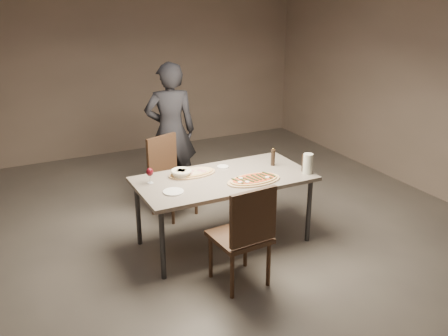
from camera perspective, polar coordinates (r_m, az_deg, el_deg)
name	(u,v)px	position (r m, az deg, el deg)	size (l,w,h in m)	color
room	(224,115)	(4.90, 0.00, 6.03)	(7.00, 7.00, 7.00)	#5C564F
dining_table	(224,182)	(5.13, 0.00, -1.64)	(1.80, 0.90, 0.75)	gray
zucchini_pizza	(254,180)	(5.01, 3.42, -1.33)	(0.58, 0.32, 0.05)	tan
ham_pizza	(192,173)	(5.19, -3.65, -0.56)	(0.51, 0.28, 0.04)	tan
bread_basket	(181,173)	(5.12, -4.90, -0.53)	(0.22, 0.22, 0.08)	beige
oil_dish	(223,167)	(5.37, -0.14, 0.15)	(0.12, 0.12, 0.01)	white
pepper_mill_left	(273,157)	(5.43, 5.62, 1.23)	(0.05, 0.05, 0.20)	black
pepper_mill_right	(304,163)	(5.30, 9.13, 0.60)	(0.05, 0.05, 0.20)	black
carafe	(308,164)	(5.25, 9.57, 0.50)	(0.10, 0.10, 0.21)	silver
wine_glass	(150,173)	(4.97, -8.48, -0.52)	(0.07, 0.07, 0.16)	silver
side_plate	(173,192)	(4.76, -5.80, -2.71)	(0.20, 0.20, 0.01)	white
chair_near	(245,231)	(4.44, 2.44, -7.26)	(0.50, 0.50, 1.00)	#3E281A
chair_far	(169,171)	(5.92, -6.35, -0.38)	(0.57, 0.57, 0.94)	#3E281A
diner	(171,131)	(6.30, -6.12, 4.19)	(0.63, 0.42, 1.74)	black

